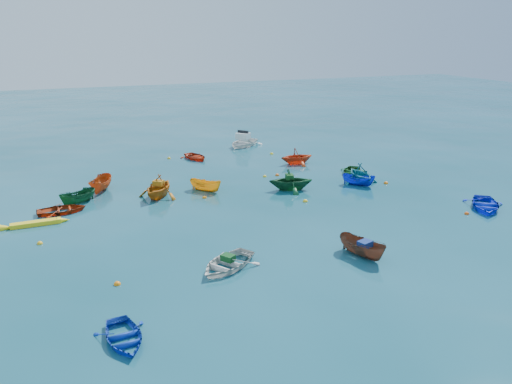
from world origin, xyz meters
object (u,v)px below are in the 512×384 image
object	(u,v)px
dinghy_blue_se	(484,208)
dinghy_blue_sw	(124,341)
motorboat_white	(243,146)
dinghy_white_near	(227,268)
kayak_yellow	(36,225)

from	to	relation	value
dinghy_blue_se	dinghy_blue_sw	bearing A→B (deg)	-126.86
dinghy_blue_sw	motorboat_white	bearing A→B (deg)	56.69
dinghy_white_near	motorboat_white	size ratio (longest dim) A/B	0.81
dinghy_blue_sw	dinghy_white_near	distance (m)	6.85
kayak_yellow	dinghy_blue_sw	bearing A→B (deg)	-167.92
dinghy_white_near	dinghy_blue_se	distance (m)	18.01
kayak_yellow	motorboat_white	distance (m)	23.85
motorboat_white	kayak_yellow	bearing A→B (deg)	-90.73
kayak_yellow	motorboat_white	world-z (taller)	motorboat_white
dinghy_blue_sw	dinghy_blue_se	xyz separation A→B (m)	(23.28, 6.15, 0.00)
dinghy_blue_sw	motorboat_white	world-z (taller)	motorboat_white
dinghy_white_near	dinghy_blue_se	bearing A→B (deg)	62.02
dinghy_blue_se	kayak_yellow	world-z (taller)	dinghy_blue_se
dinghy_blue_sw	kayak_yellow	bearing A→B (deg)	98.17
dinghy_white_near	dinghy_blue_sw	bearing A→B (deg)	-85.70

